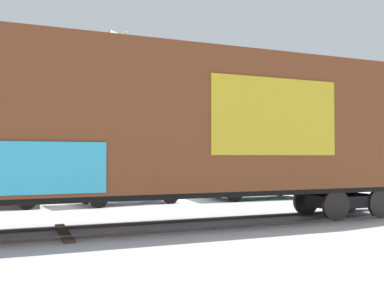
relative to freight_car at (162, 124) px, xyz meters
name	(u,v)px	position (x,y,z in m)	size (l,w,h in m)	color
ground_plane	(173,227)	(0.31, 0.00, -2.76)	(260.00, 260.00, 0.00)	silver
track	(155,227)	(-0.18, -0.01, -2.73)	(59.94, 6.28, 0.08)	#4C4742
freight_car	(162,124)	(0.00, 0.00, 0.00)	(16.88, 4.32, 4.89)	brown
flagpole	(123,92)	(0.42, 9.90, 2.28)	(0.98, 1.04, 8.11)	silver
hillside	(73,133)	(0.30, 64.83, 3.01)	(158.37, 37.68, 16.25)	silver
parked_car_white	(127,182)	(0.05, 6.26, -1.90)	(4.66, 2.70, 1.76)	silver
parked_car_green	(258,181)	(6.05, 6.57, -1.96)	(4.75, 2.12, 1.62)	#1E5933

